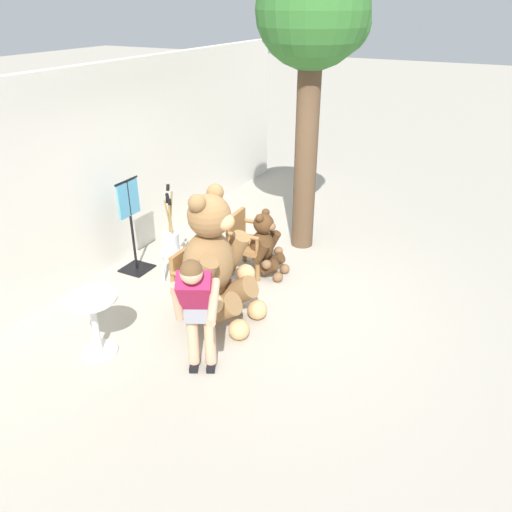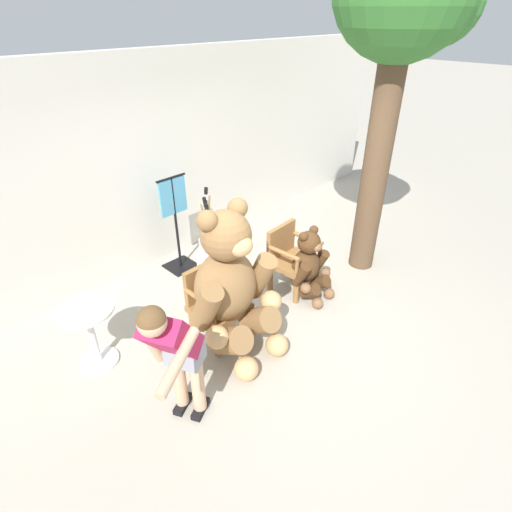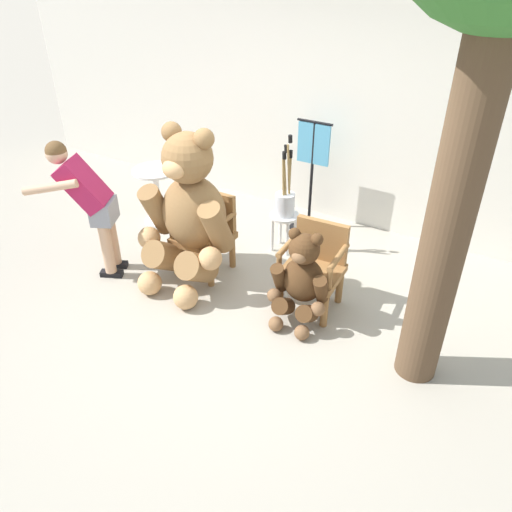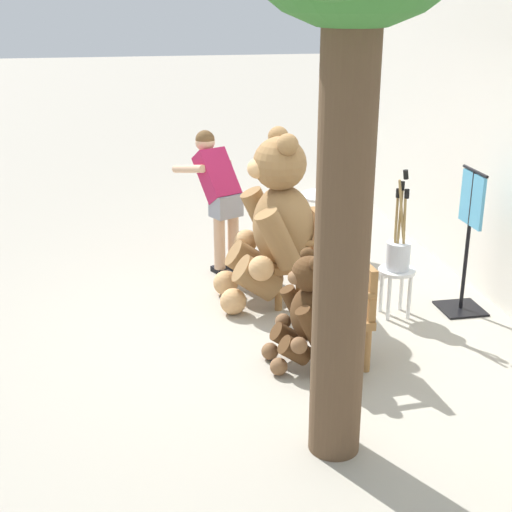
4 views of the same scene
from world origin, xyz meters
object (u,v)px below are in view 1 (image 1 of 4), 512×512
(patio_tree, at_px, (316,24))
(round_side_table, at_px, (94,319))
(brush_bucket, at_px, (171,238))
(teddy_bear_large, at_px, (215,260))
(person_visitor, at_px, (197,303))
(wooden_chair_right, at_px, (247,241))
(teddy_bear_small, at_px, (265,245))
(clothing_display_stand, at_px, (131,224))
(white_stool, at_px, (172,257))
(wooden_chair_left, at_px, (197,281))

(patio_tree, bearing_deg, round_side_table, 165.01)
(brush_bucket, bearing_deg, teddy_bear_large, -117.67)
(teddy_bear_large, relative_size, person_visitor, 1.13)
(wooden_chair_right, distance_m, teddy_bear_small, 0.29)
(teddy_bear_large, xyz_separation_m, clothing_display_stand, (0.55, 1.71, -0.10))
(teddy_bear_small, relative_size, person_visitor, 0.65)
(teddy_bear_large, bearing_deg, white_stool, 62.43)
(wooden_chair_right, distance_m, brush_bucket, 1.08)
(person_visitor, distance_m, round_side_table, 1.32)
(wooden_chair_right, bearing_deg, wooden_chair_left, 180.00)
(wooden_chair_right, height_order, brush_bucket, brush_bucket)
(brush_bucket, bearing_deg, wooden_chair_right, -46.42)
(wooden_chair_right, relative_size, person_visitor, 0.58)
(wooden_chair_left, xyz_separation_m, teddy_bear_large, (0.00, -0.27, 0.36))
(brush_bucket, bearing_deg, clothing_display_stand, 89.70)
(wooden_chair_right, distance_m, round_side_table, 2.51)
(teddy_bear_small, xyz_separation_m, white_stool, (-0.74, 1.06, -0.11))
(wooden_chair_left, distance_m, clothing_display_stand, 1.56)
(teddy_bear_large, distance_m, person_visitor, 1.05)
(wooden_chair_right, distance_m, patio_tree, 3.06)
(white_stool, distance_m, brush_bucket, 0.29)
(wooden_chair_left, height_order, person_visitor, person_visitor)
(teddy_bear_large, relative_size, patio_tree, 0.40)
(teddy_bear_small, relative_size, clothing_display_stand, 0.70)
(wooden_chair_left, height_order, patio_tree, patio_tree)
(round_side_table, bearing_deg, teddy_bear_small, -19.20)
(teddy_bear_large, distance_m, round_side_table, 1.48)
(round_side_table, bearing_deg, teddy_bear_large, -35.51)
(white_stool, xyz_separation_m, brush_bucket, (0.00, -0.00, 0.29))
(brush_bucket, xyz_separation_m, clothing_display_stand, (0.00, 0.67, 0.07))
(brush_bucket, height_order, round_side_table, brush_bucket)
(wooden_chair_left, relative_size, patio_tree, 0.21)
(white_stool, bearing_deg, teddy_bear_large, -117.57)
(white_stool, distance_m, patio_tree, 3.68)
(wooden_chair_right, xyz_separation_m, teddy_bear_small, (0.01, -0.29, 0.01))
(round_side_table, relative_size, clothing_display_stand, 0.53)
(wooden_chair_right, xyz_separation_m, person_visitor, (-2.25, -0.67, 0.43))
(wooden_chair_right, relative_size, white_stool, 1.87)
(brush_bucket, bearing_deg, white_stool, 165.78)
(person_visitor, xyz_separation_m, brush_bucket, (1.52, 1.44, -0.25))
(wooden_chair_right, bearing_deg, white_stool, 133.65)
(wooden_chair_right, bearing_deg, person_visitor, -163.44)
(person_visitor, bearing_deg, round_side_table, 99.16)
(wooden_chair_left, xyz_separation_m, patio_tree, (2.50, -0.42, 2.77))
(wooden_chair_right, distance_m, person_visitor, 2.38)
(teddy_bear_small, height_order, person_visitor, person_visitor)
(white_stool, xyz_separation_m, patio_tree, (1.95, -1.19, 2.88))
(wooden_chair_right, xyz_separation_m, round_side_table, (-2.45, 0.56, -0.01))
(wooden_chair_right, height_order, round_side_table, wooden_chair_right)
(white_stool, bearing_deg, person_visitor, -136.44)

